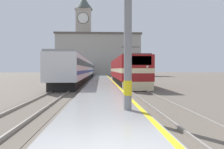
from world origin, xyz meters
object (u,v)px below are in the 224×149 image
object	(u,v)px
passenger_train	(82,69)
catenary_mast	(129,21)
clock_tower	(84,33)
locomotive_train	(125,71)

from	to	relation	value
passenger_train	catenary_mast	size ratio (longest dim) A/B	6.21
catenary_mast	clock_tower	bearing A→B (deg)	95.99
passenger_train	locomotive_train	bearing A→B (deg)	-61.24
clock_tower	passenger_train	bearing A→B (deg)	-86.06
passenger_train	clock_tower	size ratio (longest dim) A/B	1.72
locomotive_train	clock_tower	size ratio (longest dim) A/B	0.75
passenger_train	clock_tower	xyz separation A→B (m)	(-2.36, 34.23, 12.35)
passenger_train	catenary_mast	distance (m)	32.59
locomotive_train	passenger_train	bearing A→B (deg)	118.76
passenger_train	clock_tower	distance (m)	36.46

